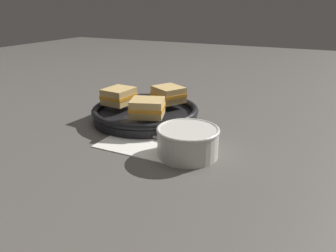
# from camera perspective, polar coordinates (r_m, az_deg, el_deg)

# --- Properties ---
(ground_plane) EXTENTS (4.00, 4.00, 0.00)m
(ground_plane) POSITION_cam_1_polar(r_m,az_deg,el_deg) (0.83, 1.26, -2.34)
(ground_plane) COLOR #56514C
(napkin) EXTENTS (0.24, 0.21, 0.00)m
(napkin) POSITION_cam_1_polar(r_m,az_deg,el_deg) (0.82, -2.20, -2.48)
(napkin) COLOR white
(napkin) RESTS_ON ground_plane
(soup_bowl) EXTENTS (0.14, 0.14, 0.07)m
(soup_bowl) POSITION_cam_1_polar(r_m,az_deg,el_deg) (0.73, 3.47, -2.45)
(soup_bowl) COLOR silver
(soup_bowl) RESTS_ON ground_plane
(spoon) EXTENTS (0.16, 0.06, 0.01)m
(spoon) POSITION_cam_1_polar(r_m,az_deg,el_deg) (0.80, -0.04, -2.62)
(spoon) COLOR #B7B7BC
(spoon) RESTS_ON napkin
(skillet) EXTENTS (0.36, 0.37, 0.04)m
(skillet) POSITION_cam_1_polar(r_m,az_deg,el_deg) (0.96, -3.99, 2.26)
(skillet) COLOR black
(skillet) RESTS_ON ground_plane
(sandwich_near_left) EXTENTS (0.08, 0.09, 0.05)m
(sandwich_near_left) POSITION_cam_1_polar(r_m,az_deg,el_deg) (0.99, -8.54, 5.20)
(sandwich_near_left) COLOR #DBB26B
(sandwich_near_left) RESTS_ON skillet
(sandwich_near_right) EXTENTS (0.11, 0.10, 0.05)m
(sandwich_near_right) POSITION_cam_1_polar(r_m,az_deg,el_deg) (0.86, -3.61, 3.19)
(sandwich_near_right) COLOR #DBB26B
(sandwich_near_right) RESTS_ON skillet
(sandwich_far_left) EXTENTS (0.11, 0.11, 0.05)m
(sandwich_far_left) POSITION_cam_1_polar(r_m,az_deg,el_deg) (1.00, 0.10, 5.57)
(sandwich_far_left) COLOR #DBB26B
(sandwich_far_left) RESTS_ON skillet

